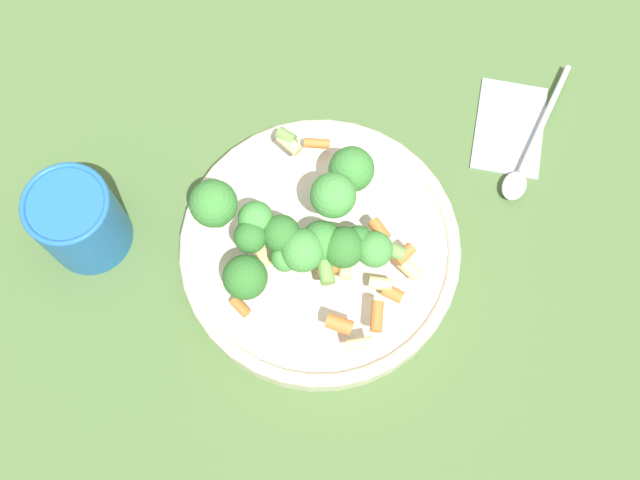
% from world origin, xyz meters
% --- Properties ---
extents(ground_plane, '(3.00, 3.00, 0.00)m').
position_xyz_m(ground_plane, '(0.00, 0.00, 0.00)').
color(ground_plane, '#4C6B38').
extents(bowl, '(0.29, 0.29, 0.04)m').
position_xyz_m(bowl, '(0.00, 0.00, 0.02)').
color(bowl, beige).
rests_on(bowl, ground_plane).
extents(pasta_salad, '(0.21, 0.22, 0.09)m').
position_xyz_m(pasta_salad, '(0.01, -0.01, 0.08)').
color(pasta_salad, '#8CB766').
rests_on(pasta_salad, bowl).
extents(cup, '(0.09, 0.09, 0.10)m').
position_xyz_m(cup, '(0.13, -0.21, 0.05)').
color(cup, '#2366B2').
rests_on(cup, ground_plane).
extents(napkin, '(0.14, 0.12, 0.01)m').
position_xyz_m(napkin, '(-0.25, 0.08, 0.00)').
color(napkin, '#B2BCC6').
rests_on(napkin, ground_plane).
extents(spoon, '(0.19, 0.05, 0.01)m').
position_xyz_m(spoon, '(-0.23, 0.11, 0.01)').
color(spoon, silver).
rests_on(spoon, napkin).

